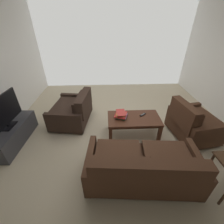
% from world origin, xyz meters
% --- Properties ---
extents(ground_plane, '(5.50, 5.96, 0.01)m').
position_xyz_m(ground_plane, '(0.00, 0.00, -0.00)').
color(ground_plane, beige).
extents(sofa_main, '(1.83, 0.98, 0.81)m').
position_xyz_m(sofa_main, '(-0.21, 1.29, 0.35)').
color(sofa_main, black).
rests_on(sofa_main, ground).
extents(loveseat_near, '(1.00, 1.21, 0.81)m').
position_xyz_m(loveseat_near, '(1.18, -0.48, 0.34)').
color(loveseat_near, black).
rests_on(loveseat_near, ground).
extents(coffee_table, '(1.14, 0.62, 0.48)m').
position_xyz_m(coffee_table, '(-0.26, 0.11, 0.41)').
color(coffee_table, '#4C2819').
rests_on(coffee_table, ground).
extents(tv_stand, '(0.51, 1.28, 0.43)m').
position_xyz_m(tv_stand, '(2.36, 0.24, 0.21)').
color(tv_stand, '#38383D').
rests_on(tv_stand, ground).
extents(flat_tv, '(0.22, 1.02, 0.65)m').
position_xyz_m(flat_tv, '(2.36, 0.24, 0.77)').
color(flat_tv, black).
rests_on(flat_tv, tv_stand).
extents(armchair_side, '(0.98, 1.09, 0.88)m').
position_xyz_m(armchair_side, '(-1.54, 0.21, 0.36)').
color(armchair_side, black).
rests_on(armchair_side, ground).
extents(book_stack, '(0.32, 0.34, 0.12)m').
position_xyz_m(book_stack, '(0.02, 0.07, 0.54)').
color(book_stack, '#337F51').
rests_on(book_stack, coffee_table).
extents(tv_remote, '(0.15, 0.13, 0.02)m').
position_xyz_m(tv_remote, '(-0.47, 0.02, 0.49)').
color(tv_remote, black).
rests_on(tv_remote, coffee_table).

